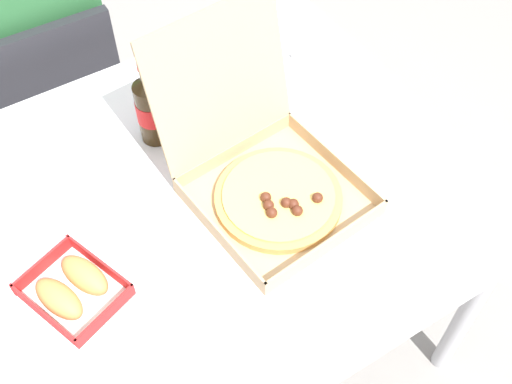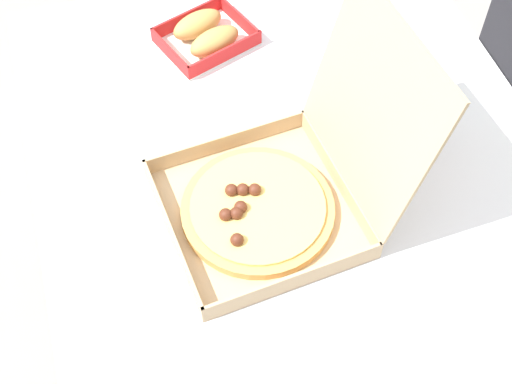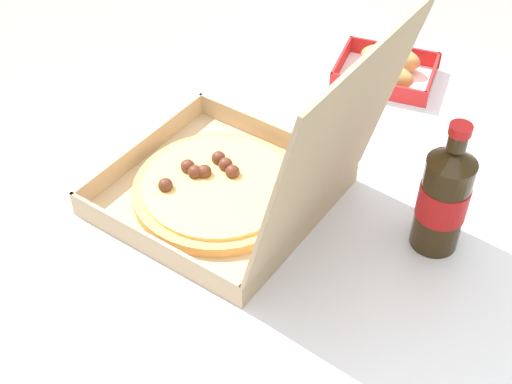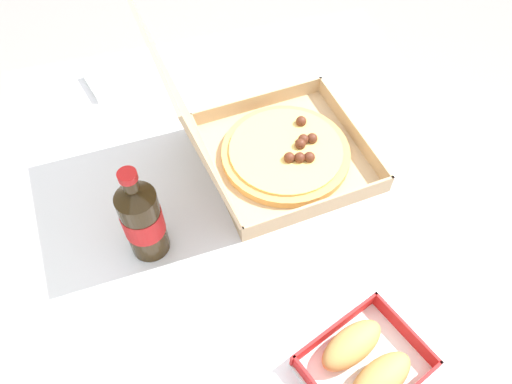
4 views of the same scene
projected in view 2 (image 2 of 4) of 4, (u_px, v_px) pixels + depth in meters
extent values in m
plane|color=gray|center=(282.00, 321.00, 1.98)|extent=(10.00, 10.00, 0.00)
cube|color=white|center=(293.00, 162.00, 1.39)|extent=(1.16, 0.99, 0.03)
cylinder|color=#B7B7BC|center=(76.00, 138.00, 1.90)|extent=(0.05, 0.05, 0.70)
cylinder|color=#B7B7BC|center=(373.00, 73.00, 2.05)|extent=(0.05, 0.05, 0.70)
cylinder|color=#B2B2B7|center=(510.00, 232.00, 1.89)|extent=(0.03, 0.03, 0.43)
cylinder|color=#B2B2B7|center=(456.00, 137.00, 2.08)|extent=(0.03, 0.03, 0.43)
cube|color=tan|center=(258.00, 214.00, 1.30)|extent=(0.36, 0.36, 0.01)
cube|color=tan|center=(172.00, 235.00, 1.25)|extent=(0.33, 0.04, 0.04)
cube|color=tan|center=(226.00, 142.00, 1.37)|extent=(0.04, 0.33, 0.04)
cube|color=tan|center=(294.00, 281.00, 1.19)|extent=(0.04, 0.33, 0.04)
cube|color=tan|center=(339.00, 179.00, 1.32)|extent=(0.33, 0.04, 0.04)
cube|color=tan|center=(372.00, 107.00, 1.18)|extent=(0.34, 0.11, 0.32)
cylinder|color=tan|center=(258.00, 210.00, 1.29)|extent=(0.28, 0.28, 0.02)
cylinder|color=#EAC666|center=(258.00, 206.00, 1.28)|extent=(0.25, 0.25, 0.01)
sphere|color=#562819|center=(236.00, 213.00, 1.26)|extent=(0.02, 0.02, 0.02)
sphere|color=#562819|center=(231.00, 190.00, 1.29)|extent=(0.02, 0.02, 0.02)
sphere|color=#562819|center=(237.00, 240.00, 1.23)|extent=(0.02, 0.02, 0.02)
sphere|color=#562819|center=(241.00, 207.00, 1.27)|extent=(0.02, 0.02, 0.02)
sphere|color=#562819|center=(226.00, 215.00, 1.26)|extent=(0.02, 0.02, 0.02)
sphere|color=#562819|center=(255.00, 190.00, 1.29)|extent=(0.02, 0.02, 0.02)
sphere|color=#562819|center=(243.00, 190.00, 1.29)|extent=(0.02, 0.02, 0.02)
cube|color=white|center=(207.00, 43.00, 1.56)|extent=(0.21, 0.23, 0.00)
cube|color=red|center=(170.00, 53.00, 1.51)|extent=(0.14, 0.06, 0.03)
cube|color=red|center=(241.00, 19.00, 1.58)|extent=(0.14, 0.06, 0.03)
cube|color=red|center=(188.00, 18.00, 1.58)|extent=(0.07, 0.18, 0.03)
cube|color=red|center=(225.00, 54.00, 1.51)|extent=(0.07, 0.18, 0.03)
ellipsoid|color=tan|center=(197.00, 24.00, 1.56)|extent=(0.09, 0.13, 0.05)
ellipsoid|color=tan|center=(215.00, 41.00, 1.52)|extent=(0.09, 0.13, 0.05)
cylinder|color=#33230F|center=(396.00, 95.00, 1.37)|extent=(0.07, 0.07, 0.16)
cone|color=#33230F|center=(404.00, 60.00, 1.29)|extent=(0.07, 0.07, 0.02)
cylinder|color=#33230F|center=(406.00, 50.00, 1.27)|extent=(0.03, 0.03, 0.02)
cylinder|color=red|center=(408.00, 41.00, 1.26)|extent=(0.03, 0.03, 0.01)
cylinder|color=red|center=(396.00, 92.00, 1.36)|extent=(0.07, 0.07, 0.06)
cube|color=white|center=(312.00, 0.00, 1.65)|extent=(0.23, 0.18, 0.00)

